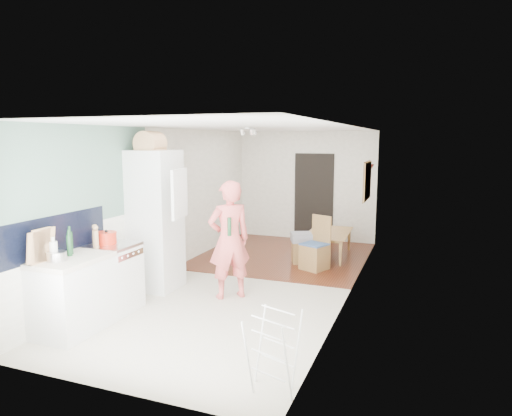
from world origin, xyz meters
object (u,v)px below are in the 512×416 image
Objects in this scene: person at (229,229)px; dining_chair at (315,243)px; stool at (301,253)px; drying_rack at (273,353)px; dining_table at (330,246)px.

dining_chair is (0.84, 1.85, -0.54)m from person.
person is 2.37m from stool.
drying_rack is at bearing 80.92° from person.
person reaches higher than drying_rack.
person is 1.68× the size of dining_table.
dining_chair is at bearing -156.13° from person.
drying_rack is at bearing -78.18° from stool.
person reaches higher than dining_table.
stool is at bearing 121.63° from drying_rack.
dining_table is 1.03m from dining_chair.
person is 3.09m from dining_table.
stool is at bearing 145.64° from dining_table.
dining_chair is at bearing 173.47° from dining_table.
person reaches higher than dining_chair.
dining_table is at bearing 115.49° from drying_rack.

